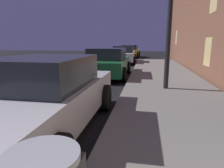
# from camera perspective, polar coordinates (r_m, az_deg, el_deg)

# --- Properties ---
(car_silver) EXTENTS (2.00, 4.40, 1.43)m
(car_silver) POSITION_cam_1_polar(r_m,az_deg,el_deg) (3.91, -19.22, -3.31)
(car_silver) COLOR #B7B7BF
(car_silver) RESTS_ON ground
(car_green) EXTENTS (2.09, 4.20, 1.43)m
(car_green) POSITION_cam_1_polar(r_m,az_deg,el_deg) (9.81, -1.20, 6.33)
(car_green) COLOR #19592D
(car_green) RESTS_ON ground
(car_white) EXTENTS (2.10, 4.15, 1.43)m
(car_white) POSITION_cam_1_polar(r_m,az_deg,el_deg) (16.56, 3.39, 8.54)
(car_white) COLOR silver
(car_white) RESTS_ON ground
(car_yellow_cab) EXTENTS (2.26, 4.55, 1.43)m
(car_yellow_cab) POSITION_cam_1_polar(r_m,az_deg,el_deg) (23.32, 5.32, 9.50)
(car_yellow_cab) COLOR gold
(car_yellow_cab) RESTS_ON ground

